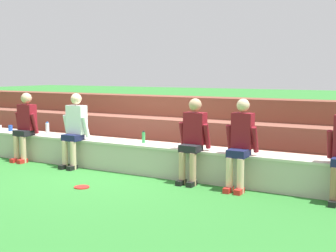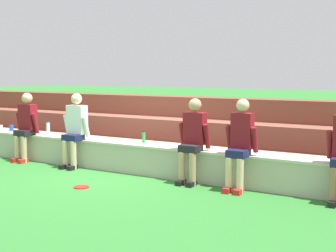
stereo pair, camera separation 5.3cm
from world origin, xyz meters
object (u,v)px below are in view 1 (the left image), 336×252
(water_bottle_mid_right, at_px, (144,137))
(plastic_cup_middle, at_px, (0,128))
(person_right_of_center, at_px, (240,142))
(plastic_cup_right_end, at_px, (10,128))
(person_center, at_px, (193,137))
(person_left_of_center, at_px, (74,128))
(water_bottle_center_gap, at_px, (47,128))
(frisbee, at_px, (82,187))
(person_far_left, at_px, (25,124))

(water_bottle_mid_right, bearing_deg, plastic_cup_middle, -179.20)
(person_right_of_center, relative_size, plastic_cup_right_end, 11.13)
(person_center, bearing_deg, plastic_cup_right_end, 176.61)
(person_left_of_center, xyz_separation_m, plastic_cup_right_end, (-2.10, 0.30, -0.17))
(person_right_of_center, relative_size, plastic_cup_middle, 12.60)
(water_bottle_mid_right, distance_m, water_bottle_center_gap, 2.36)
(frisbee, bearing_deg, person_center, 40.07)
(person_right_of_center, height_order, plastic_cup_right_end, person_right_of_center)
(water_bottle_mid_right, bearing_deg, person_left_of_center, -167.05)
(plastic_cup_right_end, relative_size, plastic_cup_middle, 1.13)
(person_center, distance_m, plastic_cup_middle, 4.92)
(person_right_of_center, height_order, water_bottle_mid_right, person_right_of_center)
(person_far_left, bearing_deg, person_left_of_center, 0.79)
(plastic_cup_right_end, distance_m, frisbee, 3.58)
(person_far_left, xyz_separation_m, plastic_cup_middle, (-1.09, 0.28, -0.17))
(person_left_of_center, xyz_separation_m, water_bottle_center_gap, (-0.99, 0.29, -0.11))
(person_center, height_order, person_right_of_center, person_right_of_center)
(plastic_cup_right_end, xyz_separation_m, plastic_cup_middle, (-0.30, -0.03, -0.01))
(frisbee, bearing_deg, person_left_of_center, 134.33)
(person_far_left, xyz_separation_m, plastic_cup_right_end, (-0.79, 0.31, -0.16))
(person_center, xyz_separation_m, water_bottle_center_gap, (-3.51, 0.27, -0.10))
(person_center, relative_size, water_bottle_center_gap, 5.37)
(water_bottle_center_gap, relative_size, frisbee, 1.07)
(person_right_of_center, height_order, frisbee, person_right_of_center)
(water_bottle_center_gap, height_order, frisbee, water_bottle_center_gap)
(water_bottle_mid_right, relative_size, frisbee, 0.91)
(person_center, distance_m, water_bottle_center_gap, 3.52)
(water_bottle_center_gap, bearing_deg, person_right_of_center, -3.97)
(plastic_cup_middle, bearing_deg, plastic_cup_right_end, 6.36)
(frisbee, bearing_deg, water_bottle_mid_right, 80.60)
(person_left_of_center, height_order, plastic_cup_right_end, person_left_of_center)
(water_bottle_mid_right, xyz_separation_m, plastic_cup_right_end, (-3.46, -0.02, -0.04))
(frisbee, bearing_deg, water_bottle_center_gap, 145.74)
(person_right_of_center, relative_size, water_bottle_center_gap, 5.45)
(person_far_left, distance_m, water_bottle_mid_right, 2.70)
(person_far_left, relative_size, person_left_of_center, 0.99)
(person_left_of_center, bearing_deg, plastic_cup_middle, 173.74)
(person_far_left, relative_size, frisbee, 5.77)
(water_bottle_mid_right, bearing_deg, person_right_of_center, -9.39)
(water_bottle_center_gap, bearing_deg, frisbee, -34.26)
(person_right_of_center, distance_m, plastic_cup_middle, 5.77)
(person_far_left, distance_m, person_left_of_center, 1.31)
(plastic_cup_right_end, height_order, frisbee, plastic_cup_right_end)
(plastic_cup_right_end, bearing_deg, water_bottle_center_gap, -0.44)
(person_right_of_center, bearing_deg, person_far_left, -179.97)
(water_bottle_mid_right, distance_m, frisbee, 1.62)
(water_bottle_mid_right, distance_m, plastic_cup_right_end, 3.47)
(person_left_of_center, relative_size, frisbee, 5.85)
(person_left_of_center, height_order, water_bottle_center_gap, person_left_of_center)
(person_left_of_center, xyz_separation_m, water_bottle_mid_right, (1.37, 0.31, -0.13))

